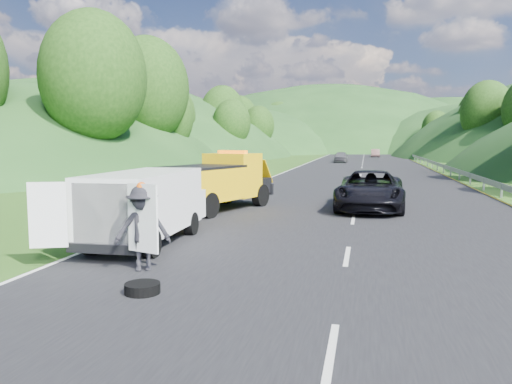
% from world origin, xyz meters
% --- Properties ---
extents(ground, '(320.00, 320.00, 0.00)m').
position_xyz_m(ground, '(0.00, 0.00, 0.00)').
color(ground, '#38661E').
rests_on(ground, ground).
extents(road_surface, '(14.00, 200.00, 0.02)m').
position_xyz_m(road_surface, '(3.00, 40.00, 0.01)').
color(road_surface, black).
rests_on(road_surface, ground).
extents(guardrail, '(0.06, 140.00, 1.52)m').
position_xyz_m(guardrail, '(10.30, 52.50, 0.00)').
color(guardrail, gray).
rests_on(guardrail, ground).
extents(tree_line_left, '(14.00, 140.00, 14.00)m').
position_xyz_m(tree_line_left, '(-19.00, 60.00, 0.00)').
color(tree_line_left, '#325B1A').
rests_on(tree_line_left, ground).
extents(tree_line_right, '(14.00, 140.00, 14.00)m').
position_xyz_m(tree_line_right, '(23.00, 60.00, 0.00)').
color(tree_line_right, '#325B1A').
rests_on(tree_line_right, ground).
extents(hills_backdrop, '(201.00, 288.60, 44.00)m').
position_xyz_m(hills_backdrop, '(6.50, 134.70, 0.00)').
color(hills_backdrop, '#2D5B23').
rests_on(hills_backdrop, ground).
extents(tow_truck, '(3.84, 6.25, 2.53)m').
position_xyz_m(tow_truck, '(-2.69, 5.50, 1.24)').
color(tow_truck, black).
rests_on(tow_truck, ground).
extents(white_van, '(3.22, 5.90, 2.08)m').
position_xyz_m(white_van, '(-2.71, -1.59, 1.18)').
color(white_van, black).
rests_on(white_van, ground).
extents(woman, '(0.53, 0.64, 1.53)m').
position_xyz_m(woman, '(-4.22, 0.06, 0.00)').
color(woman, silver).
rests_on(woman, ground).
extents(child, '(0.57, 0.47, 1.05)m').
position_xyz_m(child, '(-2.55, -0.41, 0.00)').
color(child, tan).
rests_on(child, ground).
extents(worker, '(1.43, 1.12, 1.94)m').
position_xyz_m(worker, '(-1.51, -4.40, 0.00)').
color(worker, black).
rests_on(worker, ground).
extents(suitcase, '(0.38, 0.25, 0.58)m').
position_xyz_m(suitcase, '(-5.14, 0.13, 0.29)').
color(suitcase, '#5F5747').
rests_on(suitcase, ground).
extents(spare_tire, '(0.69, 0.69, 0.20)m').
position_xyz_m(spare_tire, '(-0.77, -6.02, 0.00)').
color(spare_tire, black).
rests_on(spare_tire, ground).
extents(passing_suv, '(2.97, 6.07, 1.66)m').
position_xyz_m(passing_suv, '(3.63, 7.04, 0.00)').
color(passing_suv, black).
rests_on(passing_suv, ground).
extents(dist_car_a, '(1.71, 4.25, 1.45)m').
position_xyz_m(dist_car_a, '(0.16, 51.97, 0.00)').
color(dist_car_a, '#4A494E').
rests_on(dist_car_a, ground).
extents(dist_car_b, '(1.45, 4.16, 1.37)m').
position_xyz_m(dist_car_b, '(4.95, 73.45, 0.00)').
color(dist_car_b, brown).
rests_on(dist_car_b, ground).
extents(dist_car_c, '(2.04, 5.01, 1.45)m').
position_xyz_m(dist_car_c, '(4.11, 94.42, 0.00)').
color(dist_car_c, brown).
rests_on(dist_car_c, ground).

